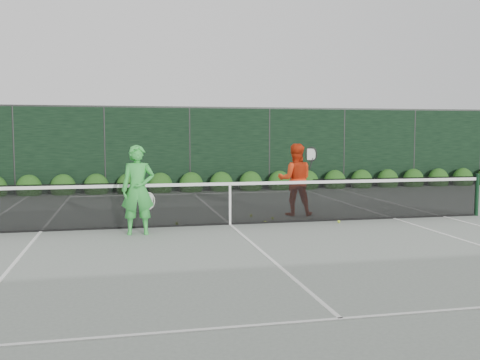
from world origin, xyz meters
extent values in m
plane|color=gray|center=(0.00, 0.00, 0.00)|extent=(80.00, 80.00, 0.00)
cylinder|color=black|center=(6.40, 0.00, 0.54)|extent=(0.10, 0.10, 1.07)
cube|color=black|center=(-4.20, 0.00, 0.51)|extent=(4.40, 0.01, 1.02)
cube|color=black|center=(0.00, 0.00, 0.48)|extent=(4.00, 0.01, 0.96)
cube|color=black|center=(4.20, 0.00, 0.51)|extent=(4.40, 0.01, 1.02)
cube|color=white|center=(0.00, 0.00, 0.94)|extent=(12.80, 0.03, 0.07)
cube|color=black|center=(0.00, 0.00, 0.02)|extent=(12.80, 0.02, 0.04)
cube|color=white|center=(0.00, 0.00, 0.46)|extent=(0.05, 0.03, 0.91)
imported|color=green|center=(-2.08, -0.72, 0.93)|extent=(0.70, 0.48, 1.85)
torus|color=beige|center=(-1.88, -0.62, 0.68)|extent=(0.30, 0.06, 0.30)
cylinder|color=black|center=(-1.88, -0.62, 0.44)|extent=(0.10, 0.03, 0.30)
imported|color=red|center=(1.90, 1.04, 0.92)|extent=(1.03, 0.89, 1.83)
torus|color=black|center=(2.25, 0.84, 1.57)|extent=(0.30, 0.10, 0.30)
cylinder|color=black|center=(2.25, 0.84, 1.33)|extent=(0.10, 0.03, 0.30)
cube|color=white|center=(5.49, 0.00, 0.01)|extent=(0.06, 23.77, 0.01)
cube|color=white|center=(-4.12, 0.00, 0.01)|extent=(0.06, 23.77, 0.01)
cube|color=white|center=(4.12, 0.00, 0.01)|extent=(0.06, 23.77, 0.01)
cube|color=white|center=(0.00, 11.88, 0.01)|extent=(11.03, 0.06, 0.01)
cube|color=white|center=(0.00, 6.40, 0.01)|extent=(8.23, 0.06, 0.01)
cube|color=white|center=(0.00, -6.40, 0.01)|extent=(8.23, 0.06, 0.01)
cube|color=white|center=(0.00, 0.00, 0.01)|extent=(0.06, 12.80, 0.01)
cube|color=black|center=(0.00, 7.50, 1.50)|extent=(32.00, 0.06, 3.00)
cube|color=#262826|center=(0.00, 7.50, 3.03)|extent=(32.00, 0.06, 0.06)
cylinder|color=#262826|center=(-6.00, 7.50, 1.50)|extent=(0.08, 0.08, 3.00)
cylinder|color=#262826|center=(-3.00, 7.50, 1.50)|extent=(0.08, 0.08, 3.00)
cylinder|color=#262826|center=(0.00, 7.50, 1.50)|extent=(0.08, 0.08, 3.00)
cylinder|color=#262826|center=(3.00, 7.50, 1.50)|extent=(0.08, 0.08, 3.00)
cylinder|color=#262826|center=(6.00, 7.50, 1.50)|extent=(0.08, 0.08, 3.00)
cylinder|color=#262826|center=(9.00, 7.50, 1.50)|extent=(0.08, 0.08, 3.00)
cylinder|color=#262826|center=(12.00, 7.50, 1.50)|extent=(0.08, 0.08, 3.00)
ellipsoid|color=#143A10|center=(-5.50, 7.15, 0.23)|extent=(0.86, 0.65, 0.94)
ellipsoid|color=#143A10|center=(-4.40, 7.15, 0.23)|extent=(0.86, 0.65, 0.94)
ellipsoid|color=#143A10|center=(-3.30, 7.15, 0.23)|extent=(0.86, 0.65, 0.94)
ellipsoid|color=#143A10|center=(-2.20, 7.15, 0.23)|extent=(0.86, 0.65, 0.94)
ellipsoid|color=#143A10|center=(-1.10, 7.15, 0.23)|extent=(0.86, 0.65, 0.94)
ellipsoid|color=#143A10|center=(0.00, 7.15, 0.23)|extent=(0.86, 0.65, 0.94)
ellipsoid|color=#143A10|center=(1.10, 7.15, 0.23)|extent=(0.86, 0.65, 0.94)
ellipsoid|color=#143A10|center=(2.20, 7.15, 0.23)|extent=(0.86, 0.65, 0.94)
ellipsoid|color=#143A10|center=(3.30, 7.15, 0.23)|extent=(0.86, 0.65, 0.94)
ellipsoid|color=#143A10|center=(4.40, 7.15, 0.23)|extent=(0.86, 0.65, 0.94)
ellipsoid|color=#143A10|center=(5.50, 7.15, 0.23)|extent=(0.86, 0.65, 0.94)
ellipsoid|color=#143A10|center=(6.60, 7.15, 0.23)|extent=(0.86, 0.65, 0.94)
ellipsoid|color=#143A10|center=(7.70, 7.15, 0.23)|extent=(0.86, 0.65, 0.94)
ellipsoid|color=#143A10|center=(8.80, 7.15, 0.23)|extent=(0.86, 0.65, 0.94)
ellipsoid|color=#143A10|center=(9.90, 7.15, 0.23)|extent=(0.86, 0.65, 0.94)
ellipsoid|color=#143A10|center=(11.00, 7.15, 0.23)|extent=(0.86, 0.65, 0.94)
sphere|color=#B2D32E|center=(2.53, -0.32, 0.03)|extent=(0.07, 0.07, 0.07)
sphere|color=#B2D32E|center=(-1.19, 0.27, 0.03)|extent=(0.07, 0.07, 0.07)
sphere|color=#B2D32E|center=(0.84, 0.03, 0.03)|extent=(0.07, 0.07, 0.07)
sphere|color=#B2D32E|center=(0.75, 1.04, 0.03)|extent=(0.07, 0.07, 0.07)
sphere|color=#B2D32E|center=(1.16, 0.50, 0.03)|extent=(0.07, 0.07, 0.07)
camera|label=1|loc=(-2.36, -11.88, 2.09)|focal=40.00mm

